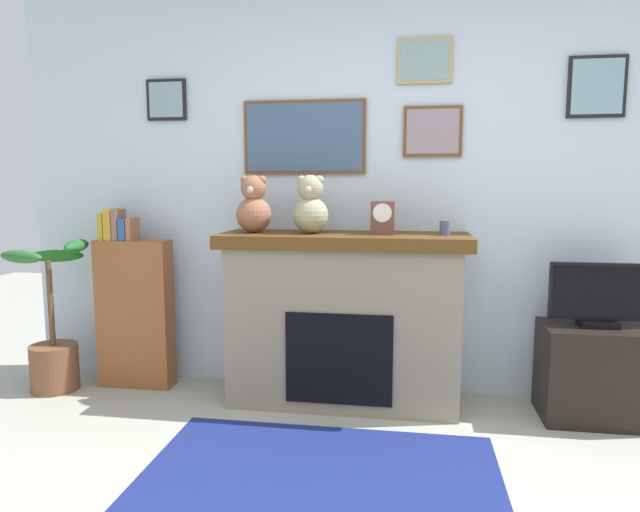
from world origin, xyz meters
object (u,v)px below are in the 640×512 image
tv_stand (594,373)px  teddy_bear_brown (310,207)px  bookshelf (134,309)px  teddy_bear_tan (253,207)px  fireplace (343,318)px  potted_plant (53,340)px  television (599,297)px  candle_jar (444,228)px  mantel_clock (382,218)px

tv_stand → teddy_bear_brown: size_ratio=1.67×
bookshelf → teddy_bear_tan: size_ratio=3.39×
bookshelf → tv_stand: 2.87m
bookshelf → teddy_bear_tan: (0.85, -0.07, 0.68)m
fireplace → teddy_bear_brown: 0.71m
potted_plant → teddy_bear_tan: teddy_bear_tan is taller
bookshelf → teddy_bear_tan: 1.10m
tv_stand → television: 0.45m
tv_stand → teddy_bear_tan: (-2.01, 0.03, 0.94)m
fireplace → teddy_bear_brown: size_ratio=4.25×
fireplace → tv_stand: fireplace is taller
tv_stand → candle_jar: 1.19m
potted_plant → mantel_clock: bearing=2.5°
fireplace → mantel_clock: bearing=-4.7°
bookshelf → potted_plant: (-0.49, -0.16, -0.19)m
candle_jar → fireplace: bearing=178.3°
teddy_bear_brown → candle_jar: bearing=0.0°
bookshelf → teddy_bear_brown: size_ratio=3.38×
fireplace → candle_jar: bearing=-1.7°
mantel_clock → teddy_bear_tan: 0.79m
bookshelf → television: 2.87m
candle_jar → potted_plant: bearing=-177.9°
mantel_clock → teddy_bear_brown: size_ratio=0.56×
television → teddy_bear_tan: 2.07m
tv_stand → mantel_clock: bearing=178.7°
potted_plant → teddy_bear_brown: teddy_bear_brown is taller
television → teddy_bear_brown: 1.73m
tv_stand → mantel_clock: size_ratio=2.98×
mantel_clock → television: bearing=-1.3°
mantel_clock → teddy_bear_tan: bearing=179.9°
candle_jar → teddy_bear_brown: (-0.80, -0.00, 0.12)m
tv_stand → television: bearing=-90.0°
candle_jar → mantel_clock: bearing=-179.8°
teddy_bear_brown → bookshelf: bearing=176.6°
television → mantel_clock: bearing=178.7°
teddy_bear_tan → teddy_bear_brown: size_ratio=1.00×
teddy_bear_tan → mantel_clock: bearing=-0.1°
candle_jar → teddy_bear_tan: teddy_bear_tan is taller
tv_stand → teddy_bear_tan: 2.22m
teddy_bear_brown → mantel_clock: bearing=-0.1°
bookshelf → tv_stand: (2.86, -0.10, -0.25)m
fireplace → teddy_bear_tan: teddy_bear_tan is taller
bookshelf → candle_jar: (2.00, -0.07, 0.57)m
television → mantel_clock: 1.30m
bookshelf → television: bookshelf is taller
mantel_clock → bookshelf: bearing=177.4°
fireplace → potted_plant: 1.91m
candle_jar → teddy_bear_tan: 1.16m
fireplace → potted_plant: (-1.90, -0.11, -0.19)m
tv_stand → candle_jar: (-0.86, 0.03, 0.82)m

